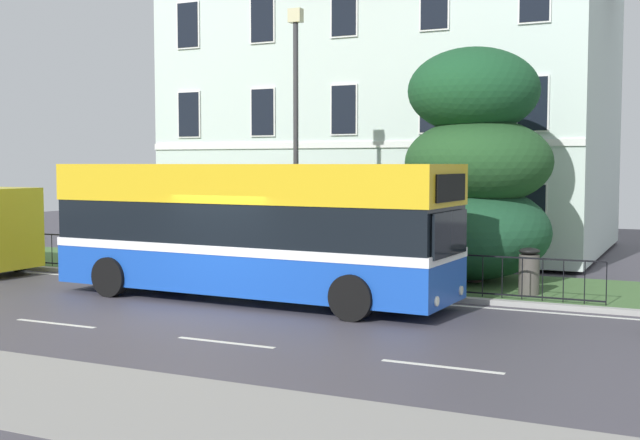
{
  "coord_description": "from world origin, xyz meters",
  "views": [
    {
      "loc": [
        9.62,
        -13.9,
        3.2
      ],
      "look_at": [
        1.12,
        4.0,
        1.81
      ],
      "focal_mm": 45.14,
      "sensor_mm": 36.0,
      "label": 1
    }
  ],
  "objects_px": {
    "single_decker_bus": "(249,229)",
    "street_lamp_post": "(296,126)",
    "georgian_townhouse": "(401,83)",
    "litter_bin": "(529,271)",
    "evergreen_tree": "(473,176)"
  },
  "relations": [
    {
      "from": "georgian_townhouse",
      "to": "litter_bin",
      "type": "xyz_separation_m",
      "value": [
        6.8,
        -9.91,
        -5.55
      ]
    },
    {
      "from": "single_decker_bus",
      "to": "street_lamp_post",
      "type": "bearing_deg",
      "value": 98.38
    },
    {
      "from": "georgian_townhouse",
      "to": "evergreen_tree",
      "type": "bearing_deg",
      "value": -59.01
    },
    {
      "from": "evergreen_tree",
      "to": "street_lamp_post",
      "type": "distance_m",
      "value": 4.86
    },
    {
      "from": "georgian_townhouse",
      "to": "single_decker_bus",
      "type": "xyz_separation_m",
      "value": [
        0.89,
        -12.81,
        -4.55
      ]
    },
    {
      "from": "street_lamp_post",
      "to": "georgian_townhouse",
      "type": "bearing_deg",
      "value": 93.34
    },
    {
      "from": "georgian_townhouse",
      "to": "evergreen_tree",
      "type": "relative_size",
      "value": 2.5
    },
    {
      "from": "street_lamp_post",
      "to": "litter_bin",
      "type": "relative_size",
      "value": 6.46
    },
    {
      "from": "street_lamp_post",
      "to": "litter_bin",
      "type": "xyz_separation_m",
      "value": [
        6.22,
        -0.1,
        -3.52
      ]
    },
    {
      "from": "single_decker_bus",
      "to": "litter_bin",
      "type": "distance_m",
      "value": 6.66
    },
    {
      "from": "single_decker_bus",
      "to": "street_lamp_post",
      "type": "xyz_separation_m",
      "value": [
        -0.31,
        3.0,
        2.52
      ]
    },
    {
      "from": "evergreen_tree",
      "to": "single_decker_bus",
      "type": "relative_size",
      "value": 0.61
    },
    {
      "from": "litter_bin",
      "to": "evergreen_tree",
      "type": "bearing_deg",
      "value": 138.96
    },
    {
      "from": "georgian_townhouse",
      "to": "litter_bin",
      "type": "height_order",
      "value": "georgian_townhouse"
    },
    {
      "from": "evergreen_tree",
      "to": "street_lamp_post",
      "type": "height_order",
      "value": "street_lamp_post"
    }
  ]
}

